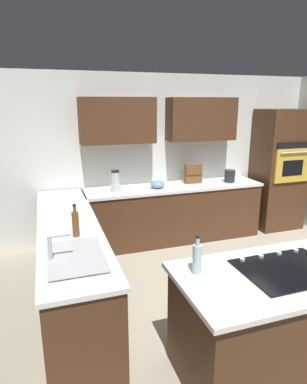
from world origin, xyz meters
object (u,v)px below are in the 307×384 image
at_px(spice_rack, 193,174).
at_px(oil_bottle, 197,258).
at_px(cooktop, 288,269).
at_px(mixing_bowl, 158,184).
at_px(dish_soap_bottle, 75,223).
at_px(sink_unit, 75,256).
at_px(blender, 116,183).
at_px(kettle, 230,176).
at_px(wall_oven, 279,170).

distance_m(spice_rack, oil_bottle, 2.94).
distance_m(cooktop, spice_rack, 2.90).
distance_m(mixing_bowl, dish_soap_bottle, 2.05).
xyz_separation_m(cooktop, oil_bottle, (0.70, -0.18, 0.12)).
distance_m(sink_unit, mixing_bowl, 2.46).
bearing_deg(blender, kettle, 180.00).
distance_m(blender, spice_rack, 1.31).
height_order(sink_unit, oil_bottle, oil_bottle).
height_order(mixing_bowl, oil_bottle, oil_bottle).
height_order(cooktop, oil_bottle, oil_bottle).
height_order(cooktop, mixing_bowl, mixing_bowl).
relative_size(spice_rack, kettle, 1.55).
height_order(wall_oven, dish_soap_bottle, wall_oven).
height_order(spice_rack, kettle, spice_rack).
bearing_deg(sink_unit, kettle, -143.29).
bearing_deg(kettle, wall_oven, -177.64).
bearing_deg(mixing_bowl, wall_oven, -178.95).
height_order(kettle, oil_bottle, oil_bottle).
bearing_deg(sink_unit, blender, -111.29).
distance_m(cooktop, blender, 2.84).
height_order(sink_unit, spice_rack, spice_rack).
bearing_deg(wall_oven, kettle, 2.36).
bearing_deg(wall_oven, cooktop, 52.62).
bearing_deg(sink_unit, dish_soap_bottle, -96.95).
distance_m(sink_unit, dish_soap_bottle, 0.50).
xyz_separation_m(sink_unit, mixing_bowl, (-1.43, -2.00, 0.04)).
xyz_separation_m(blender, mixing_bowl, (-0.65, 0.00, -0.08)).
distance_m(sink_unit, kettle, 3.34).
relative_size(mixing_bowl, spice_rack, 0.69).
height_order(wall_oven, sink_unit, wall_oven).
relative_size(cooktop, spice_rack, 2.41).
distance_m(blender, oil_bottle, 2.55).
bearing_deg(mixing_bowl, dish_soap_bottle, 47.92).
bearing_deg(dish_soap_bottle, oil_bottle, 127.91).
height_order(blender, spice_rack, blender).
height_order(mixing_bowl, spice_rack, spice_rack).
xyz_separation_m(wall_oven, oil_bottle, (2.82, 2.59, -0.01)).
xyz_separation_m(cooktop, blender, (0.78, -2.73, 0.13)).
height_order(spice_rack, oil_bottle, spice_rack).
height_order(sink_unit, blender, blender).
distance_m(sink_unit, oil_bottle, 1.03).
xyz_separation_m(spice_rack, oil_bottle, (1.22, 2.67, -0.03)).
xyz_separation_m(mixing_bowl, kettle, (-1.25, 0.00, 0.04)).
bearing_deg(spice_rack, wall_oven, 176.99).
height_order(blender, dish_soap_bottle, dish_soap_bottle).
height_order(mixing_bowl, kettle, kettle).
xyz_separation_m(cooktop, mixing_bowl, (0.13, -2.73, 0.05)).
relative_size(sink_unit, dish_soap_bottle, 2.14).
xyz_separation_m(wall_oven, blender, (2.90, 0.04, 0.00)).
relative_size(wall_oven, spice_rack, 6.54).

